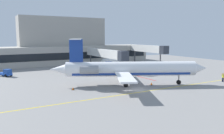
# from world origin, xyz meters

# --- Properties ---
(ground) EXTENTS (120.00, 120.00, 0.11)m
(ground) POSITION_xyz_m (0.00, -0.00, -0.05)
(ground) COLOR gray
(terminal_building) EXTENTS (61.43, 12.13, 16.42)m
(terminal_building) POSITION_xyz_m (2.03, 46.44, 6.08)
(terminal_building) COLOR #ADA89E
(terminal_building) RESTS_ON ground
(jet_bridge_west) EXTENTS (2.40, 18.74, 6.68)m
(jet_bridge_west) POSITION_xyz_m (26.51, 29.90, 5.29)
(jet_bridge_west) COLOR silver
(jet_bridge_west) RESTS_ON ground
(jet_bridge_east) EXTENTS (2.40, 23.60, 5.86)m
(jet_bridge_east) POSITION_xyz_m (7.98, 27.43, 4.50)
(jet_bridge_east) COLOR silver
(jet_bridge_east) RESTS_ON ground
(regional_jet) EXTENTS (29.39, 22.08, 9.22)m
(regional_jet) POSITION_xyz_m (0.89, 4.26, 3.25)
(regional_jet) COLOR white
(regional_jet) RESTS_ON ground
(baggage_tug) EXTENTS (3.26, 4.24, 1.81)m
(baggage_tug) POSITION_xyz_m (-19.53, 27.11, 0.84)
(baggage_tug) COLOR #1E4CB2
(baggage_tug) RESTS_ON ground
(pushback_tractor) EXTENTS (4.20, 2.66, 2.17)m
(pushback_tractor) POSITION_xyz_m (9.40, 26.97, 0.99)
(pushback_tractor) COLOR #19389E
(pushback_tractor) RESTS_ON ground
(belt_loader) EXTENTS (2.75, 4.16, 2.21)m
(belt_loader) POSITION_xyz_m (15.11, 12.81, 0.99)
(belt_loader) COLOR silver
(belt_loader) RESTS_ON ground
(fuel_tank) EXTENTS (7.51, 2.90, 2.44)m
(fuel_tank) POSITION_xyz_m (12.84, 32.95, 1.37)
(fuel_tank) COLOR white
(fuel_tank) RESTS_ON ground
(marshaller) EXTENTS (0.77, 0.48, 1.93)m
(marshaller) POSITION_xyz_m (20.40, -2.91, 0.98)
(marshaller) COLOR #191E33
(marshaller) RESTS_ON ground
(safety_cone_alpha) EXTENTS (0.47, 0.47, 0.55)m
(safety_cone_alpha) POSITION_xyz_m (5.07, 2.14, 0.25)
(safety_cone_alpha) COLOR orange
(safety_cone_alpha) RESTS_ON ground
(safety_cone_bravo) EXTENTS (0.47, 0.47, 0.55)m
(safety_cone_bravo) POSITION_xyz_m (-10.13, 5.71, 0.25)
(safety_cone_bravo) COLOR orange
(safety_cone_bravo) RESTS_ON ground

